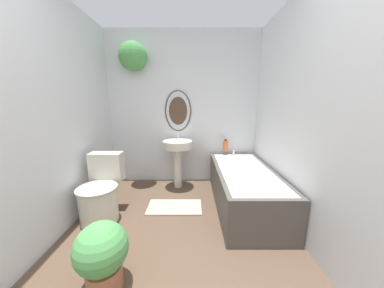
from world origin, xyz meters
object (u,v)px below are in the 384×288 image
bathtub (244,187)px  pedestal_sink (178,152)px  potted_plant (102,253)px  toilet (101,194)px  shampoo_bottle (226,145)px

bathtub → pedestal_sink: bearing=147.6°
potted_plant → toilet: bearing=115.2°
toilet → bathtub: size_ratio=0.46×
bathtub → shampoo_bottle: bearing=100.2°
toilet → bathtub: 1.74m
toilet → bathtub: bearing=9.0°
pedestal_sink → bathtub: 1.10m
pedestal_sink → potted_plant: 1.79m
pedestal_sink → toilet: bearing=-134.4°
toilet → pedestal_sink: bearing=45.6°
bathtub → potted_plant: (-1.30, -1.15, 0.03)m
bathtub → shampoo_bottle: size_ratio=8.79×
toilet → potted_plant: (0.41, -0.87, -0.01)m
shampoo_bottle → potted_plant: 2.23m
pedestal_sink → shampoo_bottle: 0.78m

